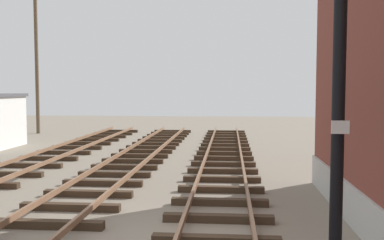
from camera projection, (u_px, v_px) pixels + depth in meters
The scene contains 4 objects.
track_near_building at pixel (216, 239), 8.55m from camera, with size 2.50×45.09×0.32m.
track_centre at pixel (32, 233), 8.86m from camera, with size 2.50×45.09×0.32m.
signal_mast at pixel (340, 52), 6.08m from camera, with size 0.36×0.40×5.62m.
utility_pole_far at pixel (37, 60), 29.68m from camera, with size 1.80×0.24×9.44m.
Camera 1 is at (1.08, -8.38, 3.00)m, focal length 41.60 mm.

